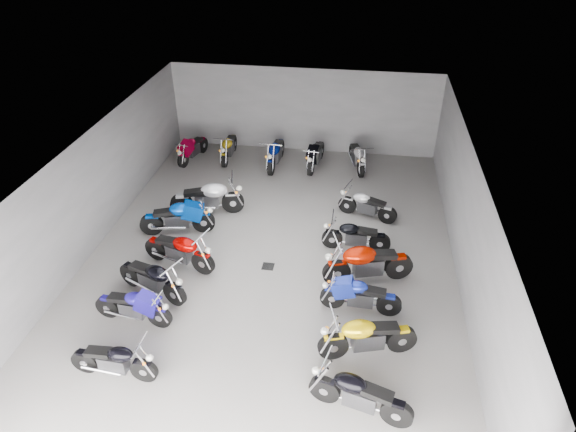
# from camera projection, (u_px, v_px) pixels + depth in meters

# --- Properties ---
(ground) EXTENTS (14.00, 14.00, 0.00)m
(ground) POSITION_uv_depth(u_px,v_px,m) (271.00, 256.00, 14.29)
(ground) COLOR gray
(ground) RESTS_ON ground
(wall_back) EXTENTS (10.00, 0.10, 3.20)m
(wall_back) POSITION_uv_depth(u_px,v_px,m) (304.00, 110.00, 19.26)
(wall_back) COLOR gray
(wall_back) RESTS_ON ground
(wall_left) EXTENTS (0.10, 14.00, 3.20)m
(wall_left) POSITION_uv_depth(u_px,v_px,m) (91.00, 192.00, 14.06)
(wall_left) COLOR gray
(wall_left) RESTS_ON ground
(wall_right) EXTENTS (0.10, 14.00, 3.20)m
(wall_right) POSITION_uv_depth(u_px,v_px,m) (467.00, 222.00, 12.80)
(wall_right) COLOR gray
(wall_right) RESTS_ON ground
(ceiling) EXTENTS (10.00, 14.00, 0.04)m
(ceiling) POSITION_uv_depth(u_px,v_px,m) (269.00, 150.00, 12.56)
(ceiling) COLOR black
(ceiling) RESTS_ON wall_back
(drain_grate) EXTENTS (0.32, 0.32, 0.01)m
(drain_grate) POSITION_uv_depth(u_px,v_px,m) (268.00, 266.00, 13.87)
(drain_grate) COLOR black
(drain_grate) RESTS_ON ground
(motorcycle_left_a) EXTENTS (1.90, 0.39, 0.83)m
(motorcycle_left_a) POSITION_uv_depth(u_px,v_px,m) (114.00, 360.00, 10.53)
(motorcycle_left_a) COLOR black
(motorcycle_left_a) RESTS_ON ground
(motorcycle_left_b) EXTENTS (1.93, 0.43, 0.85)m
(motorcycle_left_b) POSITION_uv_depth(u_px,v_px,m) (134.00, 306.00, 11.88)
(motorcycle_left_b) COLOR black
(motorcycle_left_b) RESTS_ON ground
(motorcycle_left_c) EXTENTS (2.01, 0.92, 0.93)m
(motorcycle_left_c) POSITION_uv_depth(u_px,v_px,m) (152.00, 278.00, 12.66)
(motorcycle_left_c) COLOR black
(motorcycle_left_c) RESTS_ON ground
(motorcycle_left_d) EXTENTS (2.12, 0.74, 0.95)m
(motorcycle_left_d) POSITION_uv_depth(u_px,v_px,m) (180.00, 250.00, 13.62)
(motorcycle_left_d) COLOR black
(motorcycle_left_d) RESTS_ON ground
(motorcycle_left_e) EXTENTS (2.15, 0.68, 0.96)m
(motorcycle_left_e) POSITION_uv_depth(u_px,v_px,m) (178.00, 218.00, 14.97)
(motorcycle_left_e) COLOR black
(motorcycle_left_e) RESTS_ON ground
(motorcycle_left_f) EXTENTS (2.27, 0.70, 1.01)m
(motorcycle_left_f) POSITION_uv_depth(u_px,v_px,m) (208.00, 198.00, 15.88)
(motorcycle_left_f) COLOR black
(motorcycle_left_f) RESTS_ON ground
(motorcycle_right_a) EXTENTS (2.04, 0.65, 0.91)m
(motorcycle_right_a) POSITION_uv_depth(u_px,v_px,m) (359.00, 394.00, 9.77)
(motorcycle_right_a) COLOR black
(motorcycle_right_a) RESTS_ON ground
(motorcycle_right_b) EXTENTS (2.14, 0.76, 0.96)m
(motorcycle_right_b) POSITION_uv_depth(u_px,v_px,m) (367.00, 337.00, 10.99)
(motorcycle_right_b) COLOR black
(motorcycle_right_b) RESTS_ON ground
(motorcycle_right_c) EXTENTS (1.95, 0.40, 0.86)m
(motorcycle_right_c) POSITION_uv_depth(u_px,v_px,m) (360.00, 296.00, 12.19)
(motorcycle_right_c) COLOR black
(motorcycle_right_c) RESTS_ON ground
(motorcycle_right_d) EXTENTS (2.32, 0.87, 1.05)m
(motorcycle_right_d) POSITION_uv_depth(u_px,v_px,m) (367.00, 263.00, 13.08)
(motorcycle_right_d) COLOR black
(motorcycle_right_d) RESTS_ON ground
(motorcycle_right_e) EXTENTS (1.92, 0.37, 0.85)m
(motorcycle_right_e) POSITION_uv_depth(u_px,v_px,m) (355.00, 236.00, 14.29)
(motorcycle_right_e) COLOR black
(motorcycle_right_e) RESTS_ON ground
(motorcycle_right_f) EXTENTS (1.82, 0.70, 0.82)m
(motorcycle_right_f) POSITION_uv_depth(u_px,v_px,m) (367.00, 205.00, 15.71)
(motorcycle_right_f) COLOR black
(motorcycle_right_f) RESTS_ON ground
(motorcycle_back_a) EXTENTS (0.61, 1.93, 0.86)m
(motorcycle_back_a) POSITION_uv_depth(u_px,v_px,m) (192.00, 148.00, 19.10)
(motorcycle_back_a) COLOR black
(motorcycle_back_a) RESTS_ON ground
(motorcycle_back_b) EXTENTS (0.39, 2.00, 0.88)m
(motorcycle_back_b) POSITION_uv_depth(u_px,v_px,m) (229.00, 147.00, 19.16)
(motorcycle_back_b) COLOR black
(motorcycle_back_b) RESTS_ON ground
(motorcycle_back_c) EXTENTS (0.46, 2.17, 0.95)m
(motorcycle_back_c) POSITION_uv_depth(u_px,v_px,m) (276.00, 153.00, 18.66)
(motorcycle_back_c) COLOR black
(motorcycle_back_c) RESTS_ON ground
(motorcycle_back_d) EXTENTS (0.49, 2.05, 0.90)m
(motorcycle_back_d) POSITION_uv_depth(u_px,v_px,m) (316.00, 154.00, 18.61)
(motorcycle_back_d) COLOR black
(motorcycle_back_d) RESTS_ON ground
(motorcycle_back_e) EXTENTS (0.64, 1.98, 0.88)m
(motorcycle_back_e) POSITION_uv_depth(u_px,v_px,m) (357.00, 156.00, 18.51)
(motorcycle_back_e) COLOR black
(motorcycle_back_e) RESTS_ON ground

